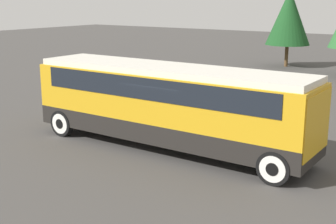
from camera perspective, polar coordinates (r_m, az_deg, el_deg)
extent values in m
plane|color=#423F3D|center=(17.27, 0.00, -4.41)|extent=(120.00, 120.00, 0.00)
cube|color=black|center=(17.04, 0.00, -1.85)|extent=(10.75, 2.40, 0.71)
cube|color=gold|center=(16.76, 0.00, 2.06)|extent=(10.75, 2.40, 1.66)
cube|color=black|center=(16.68, 0.00, 3.43)|extent=(9.46, 2.44, 0.75)
cube|color=silver|center=(16.60, 0.00, 5.25)|extent=(10.54, 2.21, 0.22)
cube|color=gold|center=(14.57, 17.17, -1.31)|extent=(0.36, 2.31, 1.90)
cylinder|color=black|center=(14.16, 12.80, -6.68)|extent=(1.04, 0.28, 1.04)
cylinder|color=silver|center=(14.16, 12.80, -6.68)|extent=(0.81, 0.30, 0.81)
cylinder|color=black|center=(14.16, 12.80, -6.68)|extent=(0.40, 0.32, 0.40)
cylinder|color=black|center=(16.11, 15.74, -4.35)|extent=(1.04, 0.28, 1.04)
cylinder|color=silver|center=(16.11, 15.74, -4.35)|extent=(0.81, 0.30, 0.81)
cylinder|color=black|center=(16.11, 15.74, -4.35)|extent=(0.40, 0.32, 0.40)
cylinder|color=black|center=(19.12, -12.78, -1.33)|extent=(1.04, 0.28, 1.04)
cylinder|color=silver|center=(19.12, -12.78, -1.33)|extent=(0.81, 0.30, 0.81)
cylinder|color=black|center=(19.12, -12.78, -1.33)|extent=(0.40, 0.32, 0.40)
cylinder|color=black|center=(20.61, -8.33, -0.05)|extent=(1.04, 0.28, 1.04)
cylinder|color=silver|center=(20.61, -8.33, -0.05)|extent=(0.81, 0.30, 0.81)
cylinder|color=black|center=(20.61, -8.33, -0.05)|extent=(0.40, 0.32, 0.40)
cube|color=#2D5638|center=(22.73, 7.21, 1.38)|extent=(4.60, 1.84, 0.66)
cube|color=black|center=(22.70, 6.84, 2.80)|extent=(2.39, 1.66, 0.45)
cylinder|color=black|center=(21.27, 10.61, -0.30)|extent=(0.62, 0.22, 0.62)
cylinder|color=black|center=(21.27, 10.61, -0.30)|extent=(0.23, 0.26, 0.23)
cylinder|color=black|center=(22.77, 12.33, 0.53)|extent=(0.62, 0.22, 0.62)
cylinder|color=black|center=(22.77, 12.33, 0.53)|extent=(0.23, 0.26, 0.23)
cylinder|color=black|center=(22.99, 2.11, 0.97)|extent=(0.62, 0.22, 0.62)
cylinder|color=black|center=(22.99, 2.11, 0.97)|extent=(0.23, 0.26, 0.23)
cylinder|color=black|center=(24.38, 4.22, 1.68)|extent=(0.62, 0.22, 0.62)
cylinder|color=black|center=(24.38, 4.22, 1.68)|extent=(0.23, 0.26, 0.23)
cube|color=maroon|center=(26.33, 3.28, 3.22)|extent=(4.49, 1.82, 0.65)
cube|color=black|center=(26.33, 2.96, 4.47)|extent=(2.33, 1.64, 0.48)
cylinder|color=black|center=(24.82, 5.74, 1.97)|extent=(0.70, 0.22, 0.70)
cylinder|color=black|center=(24.82, 5.74, 1.97)|extent=(0.27, 0.26, 0.27)
cylinder|color=black|center=(26.24, 7.48, 2.56)|extent=(0.70, 0.22, 0.70)
cylinder|color=black|center=(26.24, 7.48, 2.56)|extent=(0.27, 0.26, 0.27)
cylinder|color=black|center=(26.66, -0.87, 2.85)|extent=(0.70, 0.22, 0.70)
cylinder|color=black|center=(26.66, -0.87, 2.85)|extent=(0.27, 0.26, 0.27)
cylinder|color=black|center=(27.98, 1.08, 3.37)|extent=(0.70, 0.22, 0.70)
cylinder|color=black|center=(27.98, 1.08, 3.37)|extent=(0.27, 0.26, 0.27)
cylinder|color=brown|center=(39.06, 14.24, 6.68)|extent=(0.28, 0.28, 1.75)
cone|color=#19471E|center=(38.83, 14.51, 11.16)|extent=(3.48, 3.48, 4.37)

